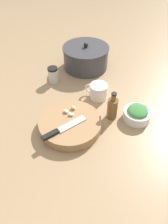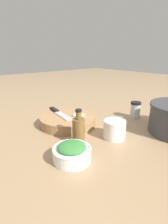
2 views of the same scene
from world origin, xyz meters
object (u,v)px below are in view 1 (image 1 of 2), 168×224
spice_jar (53,75)px  stock_pot (86,57)px  herb_bowl (137,114)px  garlic_cloves (70,111)px  coffee_mug (98,91)px  chef_knife (62,129)px  oil_bottle (112,108)px  cutting_board (70,124)px

spice_jar → stock_pot: stock_pot is taller
herb_bowl → stock_pot: (-0.51, 0.15, 0.04)m
garlic_cloves → coffee_mug: size_ratio=0.49×
chef_knife → spice_jar: bearing=154.1°
herb_bowl → oil_bottle: (-0.09, -0.08, 0.03)m
chef_knife → spice_jar: (-0.36, 0.23, -0.00)m
herb_bowl → spice_jar: bearing=-169.1°
oil_bottle → cutting_board: bearing=-113.6°
cutting_board → spice_jar: 0.38m
coffee_mug → stock_pot: 0.31m
oil_bottle → garlic_cloves: bearing=-129.0°
oil_bottle → stock_pot: size_ratio=0.52×
cutting_board → garlic_cloves: (-0.04, 0.04, 0.03)m
garlic_cloves → spice_jar: bearing=156.2°
spice_jar → coffee_mug: bearing=16.9°
cutting_board → herb_bowl: bearing=56.8°
cutting_board → herb_bowl: size_ratio=2.15×
cutting_board → chef_knife: 0.07m
garlic_cloves → coffee_mug: bearing=96.1°
garlic_cloves → coffee_mug: (-0.02, 0.22, -0.01)m
chef_knife → herb_bowl: bearing=71.1°
herb_bowl → stock_pot: stock_pot is taller
coffee_mug → oil_bottle: size_ratio=0.83×
cutting_board → chef_knife: chef_knife is taller
spice_jar → coffee_mug: (0.28, 0.08, -0.01)m
spice_jar → oil_bottle: 0.43m
chef_knife → oil_bottle: oil_bottle is taller
stock_pot → oil_bottle: bearing=-28.5°
herb_bowl → oil_bottle: size_ratio=0.91×
garlic_cloves → coffee_mug: coffee_mug is taller
garlic_cloves → stock_pot: size_ratio=0.21×
chef_knife → oil_bottle: 0.26m
coffee_mug → chef_knife: bearing=-75.5°
cutting_board → herb_bowl: (0.18, 0.27, 0.01)m
herb_bowl → stock_pot: size_ratio=0.47×
stock_pot → herb_bowl: bearing=-16.3°
stock_pot → coffee_mug: bearing=-31.8°
spice_jar → stock_pot: bearing=87.1°
coffee_mug → oil_bottle: oil_bottle is taller
stock_pot → garlic_cloves: bearing=-52.9°
chef_knife → stock_pot: (-0.35, 0.48, 0.02)m
spice_jar → stock_pot: 0.25m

